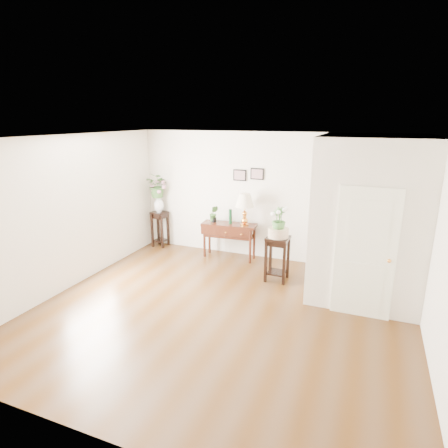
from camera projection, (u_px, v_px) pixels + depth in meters
The scene contains 21 objects.
floor at pixel (221, 313), 6.12m from camera, with size 6.00×5.50×0.02m, color #49301B.
ceiling at pixel (220, 138), 5.35m from camera, with size 6.00×5.50×0.02m, color white.
wall_back at pixel (268, 197), 8.19m from camera, with size 6.00×0.02×2.80m, color silver.
wall_front at pixel (102, 317), 3.28m from camera, with size 6.00×0.02×2.80m, color silver.
wall_left at pixel (68, 213), 6.80m from camera, with size 0.02×5.50×2.80m, color silver.
wall_right at pixel (442, 257), 4.66m from camera, with size 0.02×5.50×2.80m, color silver.
partition at pixel (369, 217), 6.57m from camera, with size 1.80×1.95×2.80m, color silver.
door at pixel (365, 254), 5.77m from camera, with size 0.90×0.05×2.10m, color white.
art_print_left at pixel (240, 175), 8.28m from camera, with size 0.30×0.02×0.25m, color black.
art_print_right at pixel (257, 174), 8.12m from camera, with size 0.30×0.02×0.25m, color black.
wall_ornament at pixel (318, 176), 6.84m from camera, with size 0.51×0.51×0.07m, color #A56933.
console_table at pixel (229, 241), 8.43m from camera, with size 1.21×0.40×0.81m, color black.
table_lamp at pixel (245, 210), 8.09m from camera, with size 0.41×0.41×0.71m, color orange.
green_vase at pixel (230, 216), 8.26m from camera, with size 0.07×0.07×0.33m, color #0F351A.
potted_plant at pixel (214, 214), 8.40m from camera, with size 0.20×0.16×0.36m, color #38672C.
plant_stand_a at pixel (160, 229), 9.21m from camera, with size 0.34×0.34×0.87m, color black.
porcelain_vase at pixel (159, 203), 9.03m from camera, with size 0.23×0.23×0.40m, color silver, non-canonical shape.
lily_arrangement at pixel (158, 183), 8.90m from camera, with size 0.53×0.46×0.59m, color #38672C.
plant_stand_b at pixel (277, 259), 7.26m from camera, with size 0.42×0.42×0.88m, color black.
ceramic_bowl at pixel (278, 233), 7.11m from camera, with size 0.40×0.40×0.18m, color beige.
narcissus at pixel (279, 219), 7.04m from camera, with size 0.26×0.26×0.46m, color #38672C.
Camera 1 is at (2.08, -5.07, 3.08)m, focal length 30.00 mm.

